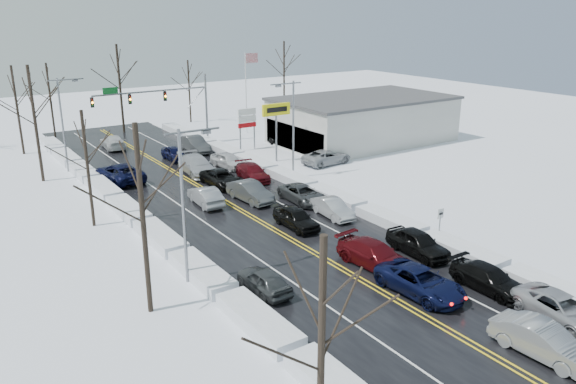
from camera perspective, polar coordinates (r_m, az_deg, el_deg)
ground at (r=40.35m, az=-1.43°, el=-3.85°), size 160.00×160.00×0.00m
road_surface at (r=41.93m, az=-2.90°, el=-2.99°), size 14.00×84.00×0.01m
snow_bank_left at (r=38.88m, az=-12.57°, el=-5.17°), size 1.69×72.00×0.74m
snow_bank_right at (r=46.05m, az=5.23°, el=-1.09°), size 1.69×72.00×0.74m
traffic_signal_mast at (r=64.78m, az=-12.41°, el=9.16°), size 13.28×0.39×8.00m
tires_plus_sign at (r=57.45m, az=-1.21°, el=7.98°), size 3.20×0.34×6.00m
used_vehicles_sign at (r=62.81m, az=-4.18°, el=7.26°), size 2.20×0.22×4.65m
speed_limit_sign at (r=39.18m, az=15.21°, el=-2.63°), size 0.55×0.09×2.35m
flagpole at (r=71.55m, az=-4.18°, el=10.70°), size 1.87×1.20×10.00m
dealership_building at (r=67.47m, az=7.62°, el=7.33°), size 20.40×12.40×5.30m
streetlight_ne at (r=51.28m, az=0.35°, el=7.12°), size 3.20×0.25×9.00m
streetlight_sw at (r=31.56m, az=-10.34°, el=-0.23°), size 3.20×0.25×9.00m
streetlight_nw at (r=57.68m, az=-21.81°, el=7.06°), size 3.20×0.25×9.00m
tree_left_a at (r=17.14m, az=3.47°, el=-12.79°), size 3.60×3.60×9.00m
tree_left_b at (r=28.19m, az=-14.81°, el=0.80°), size 4.00×4.00×10.00m
tree_left_c at (r=41.76m, az=-19.91°, el=4.37°), size 3.40×3.40×8.50m
tree_left_d at (r=54.89m, az=-24.55°, el=8.38°), size 4.20×4.20×10.50m
tree_left_e at (r=66.80m, az=-26.00°, el=9.04°), size 3.80×3.80×9.50m
tree_far_b at (r=74.48m, az=-23.14°, el=9.90°), size 3.60×3.60×9.00m
tree_far_c at (r=74.34m, az=-16.83°, el=11.64°), size 4.40×4.40×11.00m
tree_far_d at (r=79.44m, az=-10.06°, el=11.22°), size 3.40×3.40×8.50m
tree_far_e at (r=87.41m, az=-0.41°, el=13.02°), size 4.20×4.20×10.50m
queued_car_1 at (r=29.08m, az=24.29°, el=-14.92°), size 1.94×4.83×1.56m
queued_car_2 at (r=32.56m, az=13.19°, el=-10.00°), size 2.72×5.47×1.49m
queued_car_3 at (r=35.24m, az=8.74°, el=-7.46°), size 2.66×5.50×1.54m
queued_car_4 at (r=40.74m, az=0.83°, el=-3.62°), size 1.86×4.40×1.48m
queued_car_5 at (r=46.38m, az=-3.84°, el=-0.91°), size 2.04×4.98×1.60m
queued_car_6 at (r=50.55m, az=-6.72°, el=0.62°), size 2.40×5.15×1.43m
queued_car_7 at (r=54.68m, az=-9.21°, el=1.85°), size 2.97×6.12×1.72m
queued_car_8 at (r=60.03m, az=-11.42°, el=3.19°), size 1.68×4.17×1.42m
queued_car_10 at (r=32.31m, az=25.87°, el=-11.71°), size 2.92×5.28×1.40m
queued_car_11 at (r=34.06m, az=19.61°, el=-9.31°), size 1.93×4.71×1.37m
queued_car_12 at (r=37.40m, az=12.99°, el=-6.17°), size 2.11×4.78×1.60m
queued_car_13 at (r=42.94m, az=4.53°, el=-2.52°), size 1.81×4.33×1.39m
queued_car_14 at (r=46.07m, az=1.50°, el=-1.01°), size 2.41×5.00×1.37m
queued_car_15 at (r=52.21m, az=-3.60°, el=1.28°), size 2.65×5.12×1.42m
queued_car_16 at (r=56.33m, az=-6.07°, el=2.47°), size 2.34×4.64×1.51m
queued_car_17 at (r=63.21m, az=-9.42°, el=4.05°), size 1.91×5.25×1.72m
oncoming_car_0 at (r=45.89m, az=-8.33°, el=-1.28°), size 1.89×4.61×1.49m
oncoming_car_1 at (r=53.81m, az=-16.66°, el=1.05°), size 3.52×6.33×1.67m
oncoming_car_2 at (r=66.89m, az=-17.31°, el=4.25°), size 2.49×5.34×1.51m
oncoming_car_3 at (r=31.99m, az=-2.42°, el=-10.04°), size 1.65×4.03×1.37m
parked_car_0 at (r=57.50m, az=3.93°, el=2.85°), size 5.53×2.86×1.49m
parked_car_1 at (r=61.53m, az=4.55°, el=3.86°), size 2.58×5.27×1.48m
parked_car_2 at (r=65.00m, az=-0.24°, el=4.69°), size 2.38×4.82×1.58m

